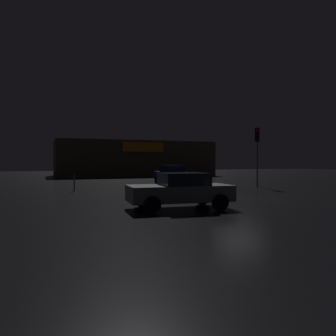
% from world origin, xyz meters
% --- Properties ---
extents(ground_plane, '(120.00, 120.00, 0.00)m').
position_xyz_m(ground_plane, '(0.00, 0.00, 0.00)').
color(ground_plane, black).
extents(store_building, '(20.98, 9.51, 4.69)m').
position_xyz_m(store_building, '(2.60, 30.71, 2.35)').
color(store_building, brown).
rests_on(store_building, ground).
extents(traffic_signal_opposite, '(0.42, 0.43, 4.42)m').
position_xyz_m(traffic_signal_opposite, '(5.54, 6.16, 3.39)').
color(traffic_signal_opposite, '#595B60').
rests_on(traffic_signal_opposite, ground).
extents(car_near, '(4.18, 2.27, 1.43)m').
position_xyz_m(car_near, '(-4.34, -2.48, 0.73)').
color(car_near, slate).
rests_on(car_near, ground).
extents(car_crossing, '(2.01, 4.60, 1.61)m').
position_xyz_m(car_crossing, '(0.72, 11.21, 0.82)').
color(car_crossing, navy).
rests_on(car_crossing, ground).
extents(bollard_kerb_b, '(0.08, 0.08, 1.12)m').
position_xyz_m(bollard_kerb_b, '(-7.53, 7.35, 0.56)').
color(bollard_kerb_b, '#595B60').
rests_on(bollard_kerb_b, ground).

